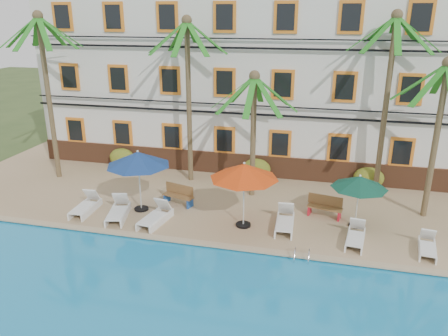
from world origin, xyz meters
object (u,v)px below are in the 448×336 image
(palm_e, at_px, (440,117))
(lounger_e, at_px, (356,236))
(palm_c, at_px, (254,116))
(lounger_b, at_px, (118,211))
(palm_b, at_px, (188,80))
(lounger_f, at_px, (427,246))
(lounger_c, at_px, (156,216))
(lounger_d, at_px, (285,221))
(lounger_a, at_px, (86,206))
(palm_d, at_px, (389,82))
(bench_right, at_px, (325,206))
(bench_left, at_px, (179,195))
(umbrella_blue, at_px, (138,159))
(palm_a, at_px, (46,76))
(umbrella_red, at_px, (244,172))
(umbrella_green, at_px, (360,182))
(pool_ladder, at_px, (302,258))

(palm_e, height_order, lounger_e, palm_e)
(palm_c, distance_m, palm_e, 7.77)
(palm_e, relative_size, lounger_b, 3.18)
(palm_b, distance_m, lounger_f, 12.98)
(lounger_c, bearing_deg, lounger_d, 8.92)
(lounger_a, relative_size, lounger_f, 1.14)
(lounger_b, height_order, lounger_f, lounger_b)
(palm_d, height_order, bench_right, palm_d)
(lounger_e, xyz_separation_m, bench_left, (-7.81, 1.82, 0.19))
(palm_b, relative_size, lounger_e, 4.48)
(lounger_a, bearing_deg, umbrella_blue, 19.13)
(palm_c, xyz_separation_m, palm_d, (5.87, 1.64, 1.51))
(palm_a, xyz_separation_m, umbrella_red, (10.89, -3.33, -3.00))
(lounger_b, relative_size, bench_right, 1.37)
(lounger_a, height_order, lounger_e, lounger_a)
(palm_a, distance_m, bench_right, 15.08)
(umbrella_green, distance_m, pool_ladder, 4.12)
(pool_ladder, bearing_deg, bench_left, 149.72)
(lounger_b, xyz_separation_m, bench_right, (8.68, 2.30, 0.16))
(pool_ladder, bearing_deg, lounger_e, 40.21)
(umbrella_blue, bearing_deg, bench_left, 35.01)
(lounger_c, relative_size, pool_ladder, 2.76)
(palm_d, distance_m, lounger_d, 8.03)
(palm_a, bearing_deg, palm_c, 0.21)
(palm_a, height_order, bench_right, palm_a)
(palm_d, distance_m, lounger_f, 7.68)
(lounger_c, bearing_deg, palm_e, 17.44)
(lounger_d, bearing_deg, bench_right, 44.49)
(bench_right, xyz_separation_m, pool_ladder, (-0.70, -3.75, -0.47))
(palm_c, relative_size, palm_e, 0.88)
(palm_b, xyz_separation_m, umbrella_red, (3.79, -4.61, -2.88))
(umbrella_red, height_order, lounger_d, umbrella_red)
(umbrella_green, bearing_deg, lounger_d, -163.19)
(palm_e, bearing_deg, palm_b, 171.28)
(palm_b, relative_size, umbrella_blue, 2.95)
(umbrella_blue, relative_size, lounger_e, 1.52)
(umbrella_green, bearing_deg, pool_ladder, -122.59)
(umbrella_red, distance_m, lounger_f, 7.37)
(lounger_b, distance_m, lounger_c, 1.77)
(palm_c, xyz_separation_m, lounger_c, (-3.38, -3.99, -3.61))
(palm_a, relative_size, lounger_f, 5.01)
(lounger_b, bearing_deg, palm_c, 37.14)
(palm_e, relative_size, lounger_f, 3.99)
(umbrella_red, relative_size, bench_left, 1.79)
(palm_e, bearing_deg, bench_left, -172.54)
(lounger_c, relative_size, lounger_d, 1.01)
(umbrella_blue, xyz_separation_m, lounger_f, (11.82, -0.93, -2.16))
(lounger_b, bearing_deg, lounger_c, -2.64)
(umbrella_blue, xyz_separation_m, lounger_c, (1.14, -1.06, -2.11))
(umbrella_blue, xyz_separation_m, bench_right, (8.05, 1.32, -1.94))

